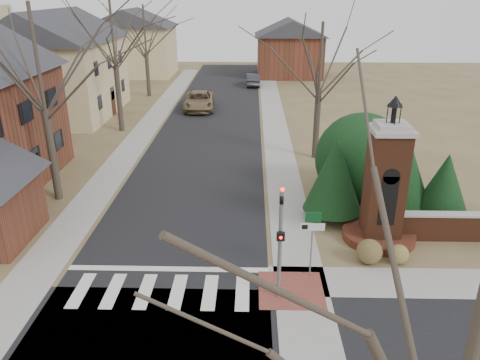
{
  "coord_description": "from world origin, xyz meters",
  "views": [
    {
      "loc": [
        3.27,
        -13.56,
        10.37
      ],
      "look_at": [
        2.78,
        6.0,
        2.37
      ],
      "focal_mm": 35.0,
      "sensor_mm": 36.0,
      "label": 1
    }
  ],
  "objects_px": {
    "traffic_signal_pole": "(280,235)",
    "sign_post": "(312,232)",
    "pickup_truck": "(199,101)",
    "distant_car": "(253,80)",
    "brick_gate_monument": "(384,195)"
  },
  "relations": [
    {
      "from": "distant_car",
      "to": "traffic_signal_pole",
      "type": "bearing_deg",
      "value": 90.03
    },
    {
      "from": "distant_car",
      "to": "sign_post",
      "type": "bearing_deg",
      "value": 91.98
    },
    {
      "from": "brick_gate_monument",
      "to": "sign_post",
      "type": "bearing_deg",
      "value": -138.58
    },
    {
      "from": "sign_post",
      "to": "distant_car",
      "type": "bearing_deg",
      "value": 93.23
    },
    {
      "from": "pickup_truck",
      "to": "distant_car",
      "type": "height_order",
      "value": "pickup_truck"
    },
    {
      "from": "brick_gate_monument",
      "to": "distant_car",
      "type": "height_order",
      "value": "brick_gate_monument"
    },
    {
      "from": "pickup_truck",
      "to": "distant_car",
      "type": "relative_size",
      "value": 1.36
    },
    {
      "from": "sign_post",
      "to": "distant_car",
      "type": "distance_m",
      "value": 38.94
    },
    {
      "from": "traffic_signal_pole",
      "to": "pickup_truck",
      "type": "relative_size",
      "value": 0.78
    },
    {
      "from": "traffic_signal_pole",
      "to": "pickup_truck",
      "type": "bearing_deg",
      "value": 101.66
    },
    {
      "from": "sign_post",
      "to": "brick_gate_monument",
      "type": "bearing_deg",
      "value": 41.42
    },
    {
      "from": "brick_gate_monument",
      "to": "distant_car",
      "type": "relative_size",
      "value": 1.52
    },
    {
      "from": "traffic_signal_pole",
      "to": "sign_post",
      "type": "bearing_deg",
      "value": 47.57
    },
    {
      "from": "sign_post",
      "to": "pickup_truck",
      "type": "xyz_separation_m",
      "value": [
        -7.19,
        27.18,
        -1.14
      ]
    },
    {
      "from": "traffic_signal_pole",
      "to": "distant_car",
      "type": "relative_size",
      "value": 1.06
    }
  ]
}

